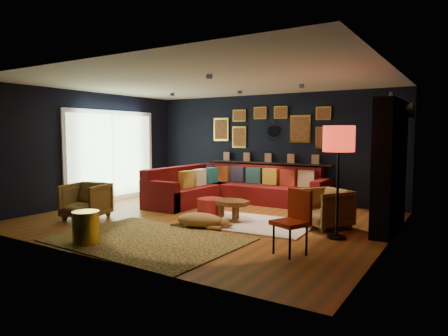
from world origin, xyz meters
The scene contains 20 objects.
floor centered at (0.00, 0.00, 0.00)m, with size 6.50×6.50×0.00m, color #984D1C.
room_walls centered at (0.00, 0.00, 1.59)m, with size 6.50×6.50×6.50m.
sectional centered at (-0.61, 1.81, 0.32)m, with size 3.41×2.69×0.86m.
ledge centered at (0.00, 2.68, 0.92)m, with size 3.20×0.12×0.04m, color black.
gallery_wall centered at (-0.01, 2.72, 1.81)m, with size 3.15×0.04×1.02m.
sunburst_mirror centered at (0.10, 2.72, 1.70)m, with size 0.47×0.16×0.47m.
fireplace centered at (3.09, 0.90, 1.02)m, with size 0.31×1.60×2.20m.
deer_head centered at (3.14, 1.40, 2.05)m, with size 0.50×0.28×0.45m.
sliding_door centered at (-3.22, 0.60, 1.10)m, with size 0.06×2.80×2.20m.
ceiling_spots centered at (0.00, 0.80, 2.56)m, with size 3.30×2.50×0.06m.
shag_rug centered at (0.97, 0.13, 0.01)m, with size 2.02×1.47×0.03m, color silver.
leopard_rug centered at (0.05, -1.71, 0.01)m, with size 2.83×2.02×0.02m, color tan.
coffee_table centered at (0.51, 0.06, 0.33)m, with size 0.86×0.71×0.38m.
pouf centered at (-0.05, 0.20, 0.20)m, with size 0.53×0.53×0.35m, color maroon.
armchair_left centered at (-2.04, -1.16, 0.38)m, with size 0.74×0.69×0.76m, color gold.
armchair_right centered at (2.12, 0.56, 0.38)m, with size 0.73×0.69×0.75m, color gold.
gold_stool centered at (-0.58, -2.35, 0.25)m, with size 0.40×0.40×0.49m, color gold.
orange_chair centered at (2.24, -1.16, 0.52)m, with size 0.55×0.55×0.88m.
floor_lamp centered at (2.50, -0.05, 1.49)m, with size 0.49×0.49×1.77m.
dog centered at (0.28, -0.64, 0.19)m, with size 1.12×0.55×0.35m, color #A17B3D, non-canonical shape.
Camera 1 is at (4.25, -6.22, 1.65)m, focal length 32.00 mm.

